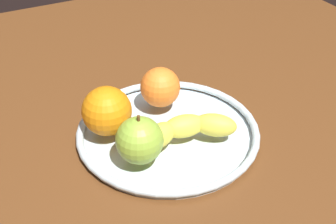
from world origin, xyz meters
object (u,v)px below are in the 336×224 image
fruit_bowl (168,132)px  orange_back_right (160,87)px  orange_front_left (107,111)px  banana (184,130)px  apple (140,140)px

fruit_bowl → orange_back_right: (-1.89, -6.51, 4.27)cm
orange_back_right → orange_front_left: size_ratio=0.87×
banana → orange_front_left: size_ratio=2.20×
banana → apple: size_ratio=2.20×
apple → orange_front_left: size_ratio=1.00×
apple → orange_front_left: same height
fruit_bowl → orange_back_right: orange_back_right is taller
apple → banana: bearing=-172.1°
fruit_bowl → apple: 9.65cm
orange_front_left → banana: bearing=143.1°
fruit_bowl → orange_back_right: 8.01cm
banana → orange_front_left: 12.22cm
apple → orange_back_right: apple is taller
fruit_bowl → orange_front_left: size_ratio=3.78×
orange_back_right → banana: bearing=84.1°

